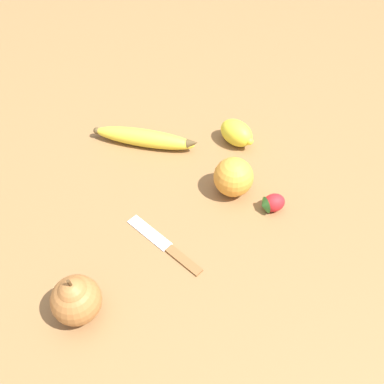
{
  "coord_description": "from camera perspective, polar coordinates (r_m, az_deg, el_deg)",
  "views": [
    {
      "loc": [
        0.46,
        -0.3,
        0.65
      ],
      "look_at": [
        0.02,
        0.03,
        0.03
      ],
      "focal_mm": 42.0,
      "sensor_mm": 36.0,
      "label": 1
    }
  ],
  "objects": [
    {
      "name": "strawberry",
      "position": [
        0.83,
        10.15,
        -1.4
      ],
      "size": [
        0.04,
        0.05,
        0.03
      ],
      "rotation": [
        0.0,
        0.0,
        4.4
      ],
      "color": "red",
      "rests_on": "ground_plane"
    },
    {
      "name": "paring_knife",
      "position": [
        0.78,
        -3.24,
        -6.87
      ],
      "size": [
        0.17,
        0.05,
        0.01
      ],
      "rotation": [
        0.0,
        0.0,
        1.73
      ],
      "color": "silver",
      "rests_on": "ground_plane"
    },
    {
      "name": "orange",
      "position": [
        0.84,
        5.3,
        1.91
      ],
      "size": [
        0.08,
        0.08,
        0.08
      ],
      "color": "orange",
      "rests_on": "ground_plane"
    },
    {
      "name": "ground_plane",
      "position": [
        0.85,
        -2.84,
        -1.21
      ],
      "size": [
        3.0,
        3.0,
        0.0
      ],
      "primitive_type": "plane",
      "color": "olive"
    },
    {
      "name": "lemon",
      "position": [
        0.95,
        5.69,
        7.47
      ],
      "size": [
        0.08,
        0.06,
        0.05
      ],
      "rotation": [
        0.0,
        0.0,
        0.11
      ],
      "color": "yellow",
      "rests_on": "ground_plane"
    },
    {
      "name": "banana",
      "position": [
        0.95,
        -5.95,
        6.82
      ],
      "size": [
        0.19,
        0.17,
        0.04
      ],
      "rotation": [
        0.0,
        0.0,
        0.69
      ],
      "color": "yellow",
      "rests_on": "ground_plane"
    },
    {
      "name": "pear",
      "position": [
        0.7,
        -14.54,
        -13.0
      ],
      "size": [
        0.08,
        0.08,
        0.1
      ],
      "color": "#A36633",
      "rests_on": "ground_plane"
    }
  ]
}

